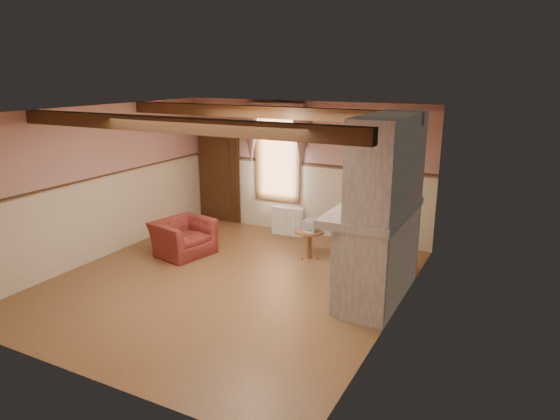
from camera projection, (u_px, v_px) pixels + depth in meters
The scene contains 26 objects.
floor at pixel (228, 282), 8.29m from camera, with size 5.50×6.00×0.01m, color brown.
ceiling at pixel (222, 111), 7.53m from camera, with size 5.50×6.00×0.01m, color silver.
wall_back at pixel (304, 169), 10.48m from camera, with size 5.50×0.02×2.80m, color tan.
wall_front at pixel (71, 263), 5.34m from camera, with size 5.50×0.02×2.80m, color tan.
wall_left at pixel (99, 183), 9.12m from camera, with size 0.02×6.00×2.80m, color tan.
wall_right at pixel (397, 224), 6.70m from camera, with size 0.02×6.00×2.80m, color tan.
wainscot at pixel (226, 239), 8.09m from camera, with size 5.50×6.00×1.50m, color beige, non-canonical shape.
chair_rail at pixel (225, 194), 7.88m from camera, with size 5.50×6.00×0.08m, color black, non-canonical shape.
firebox at pixel (355, 265), 7.80m from camera, with size 0.20×0.95×0.90m, color black.
armchair at pixel (183, 237), 9.46m from camera, with size 1.03×0.90×0.67m, color maroon.
side_table at pixel (309, 244), 9.26m from camera, with size 0.54×0.54×0.55m, color brown.
book_stack at pixel (312, 225), 9.16m from camera, with size 0.26×0.32×0.20m, color #B7AD8C.
radiator at pixel (288, 221), 10.61m from camera, with size 0.70×0.18×0.60m, color white.
bowl at pixel (374, 204), 7.45m from camera, with size 0.33×0.33×0.08m, color brown.
mantel_clock at pixel (386, 192), 7.96m from camera, with size 0.14×0.24×0.20m, color black.
oil_lamp at pixel (381, 193), 7.69m from camera, with size 0.11×0.11×0.28m, color gold.
candle_red at pixel (364, 210), 7.01m from camera, with size 0.06×0.06×0.16m, color #AD1524.
jar_yellow at pixel (365, 210), 7.05m from camera, with size 0.06×0.06×0.12m, color gold.
fireplace at pixel (385, 210), 7.36m from camera, with size 0.85×2.00×2.80m, color gray.
mantel at pixel (373, 211), 7.45m from camera, with size 1.05×2.05×0.12m, color gray.
overmantel_mirror at pixel (363, 170), 7.36m from camera, with size 0.06×1.44×1.04m, color silver.
door at pixel (219, 176), 11.45m from camera, with size 1.10×0.10×2.10m, color black.
window at pixel (278, 155), 10.65m from camera, with size 1.06×0.08×2.02m, color white.
window_drapes at pixel (276, 127), 10.41m from camera, with size 1.30×0.14×1.40m, color gray.
ceiling_beam_front at pixel (172, 125), 6.53m from camera, with size 5.50×0.18×0.20m, color black.
ceiling_beam_back at pixel (261, 112), 8.59m from camera, with size 5.50×0.18×0.20m, color black.
Camera 1 is at (4.28, -6.41, 3.38)m, focal length 32.00 mm.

